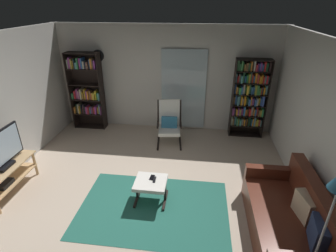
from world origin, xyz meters
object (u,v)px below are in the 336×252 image
object	(u,v)px
tv_stand	(7,176)
wall_clock	(98,56)
bookshelf_near_tv	(87,90)
ottoman	(151,184)
tv_remote	(154,180)
bookshelf_near_sofa	(249,96)
cell_phone	(152,177)
television	(0,152)
leather_sofa	(289,220)
floor_lamp_by_sofa	(336,197)
lounge_armchair	(169,122)

from	to	relation	value
tv_stand	wall_clock	bearing A→B (deg)	76.29
bookshelf_near_tv	ottoman	distance (m)	3.46
tv_remote	wall_clock	xyz separation A→B (m)	(-1.85, 2.79, 1.45)
bookshelf_near_tv	bookshelf_near_sofa	size ratio (longest dim) A/B	1.03
ottoman	cell_phone	bearing A→B (deg)	85.09
television	cell_phone	distance (m)	2.55
bookshelf_near_sofa	leather_sofa	world-z (taller)	bookshelf_near_sofa
television	wall_clock	xyz separation A→B (m)	(0.71, 2.91, 1.03)
ottoman	bookshelf_near_tv	bearing A→B (deg)	128.86
tv_remote	bookshelf_near_sofa	bearing A→B (deg)	53.89
bookshelf_near_tv	floor_lamp_by_sofa	bearing A→B (deg)	-43.61
leather_sofa	floor_lamp_by_sofa	size ratio (longest dim) A/B	1.05
leather_sofa	tv_remote	xyz separation A→B (m)	(-2.00, 0.54, 0.10)
bookshelf_near_tv	floor_lamp_by_sofa	distance (m)	5.76
lounge_armchair	floor_lamp_by_sofa	xyz separation A→B (m)	(1.97, -3.36, 0.89)
leather_sofa	cell_phone	xyz separation A→B (m)	(-2.05, 0.59, 0.09)
leather_sofa	lounge_armchair	xyz separation A→B (m)	(-2.00, 2.54, 0.23)
tv_stand	cell_phone	size ratio (longest dim) A/B	8.20
television	bookshelf_near_tv	bearing A→B (deg)	82.24
lounge_armchair	wall_clock	xyz separation A→B (m)	(-1.85, 0.78, 1.32)
tv_stand	television	world-z (taller)	television
television	cell_phone	world-z (taller)	television
tv_stand	floor_lamp_by_sofa	size ratio (longest dim) A/B	0.66
lounge_armchair	floor_lamp_by_sofa	size ratio (longest dim) A/B	0.59
lounge_armchair	wall_clock	bearing A→B (deg)	157.14
tv_remote	cell_phone	size ratio (longest dim) A/B	1.03
bookshelf_near_tv	leather_sofa	distance (m)	5.29
leather_sofa	lounge_armchair	bearing A→B (deg)	128.16
lounge_armchair	tv_stand	bearing A→B (deg)	-139.96
bookshelf_near_sofa	leather_sofa	xyz separation A→B (m)	(0.16, -3.17, -0.71)
lounge_armchair	bookshelf_near_tv	bearing A→B (deg)	164.68
tv_stand	bookshelf_near_sofa	distance (m)	5.25
bookshelf_near_sofa	wall_clock	size ratio (longest dim) A/B	6.54
ottoman	cell_phone	size ratio (longest dim) A/B	3.74
cell_phone	wall_clock	world-z (taller)	wall_clock
cell_phone	wall_clock	size ratio (longest dim) A/B	0.48
tv_stand	ottoman	size ratio (longest dim) A/B	2.19
leather_sofa	wall_clock	world-z (taller)	wall_clock
television	bookshelf_near_tv	world-z (taller)	bookshelf_near_tv
bookshelf_near_sofa	cell_phone	world-z (taller)	bookshelf_near_sofa
ottoman	floor_lamp_by_sofa	size ratio (longest dim) A/B	0.30
tv_remote	floor_lamp_by_sofa	bearing A→B (deg)	-35.62
wall_clock	bookshelf_near_tv	bearing A→B (deg)	-152.35
leather_sofa	tv_remote	world-z (taller)	leather_sofa
tv_stand	bookshelf_near_tv	xyz separation A→B (m)	(0.37, 2.76, 0.69)
lounge_armchair	leather_sofa	bearing A→B (deg)	-51.84
television	floor_lamp_by_sofa	xyz separation A→B (m)	(4.53, -1.23, 0.60)
tv_remote	lounge_armchair	bearing A→B (deg)	88.73
television	ottoman	distance (m)	2.55
television	leather_sofa	size ratio (longest dim) A/B	0.56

